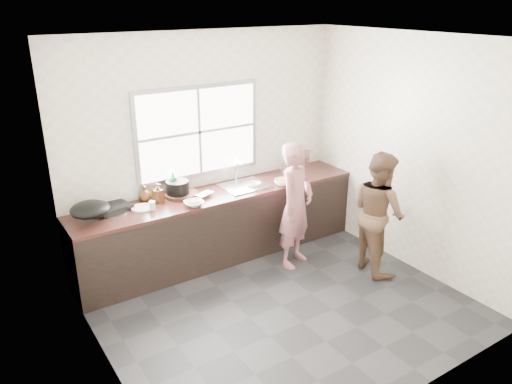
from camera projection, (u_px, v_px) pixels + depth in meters
floor at (282, 306)px, 5.26m from camera, size 3.60×3.20×0.01m
ceiling at (288, 38)px, 4.27m from camera, size 3.60×3.20×0.01m
wall_back at (206, 146)px, 6.02m from camera, size 3.60×0.01×2.70m
wall_left at (96, 231)px, 3.85m from camera, size 0.01×3.20×2.70m
wall_right at (412, 155)px, 5.69m from camera, size 0.01×3.20×2.70m
wall_front at (419, 253)px, 3.52m from camera, size 3.60×0.01×2.70m
cabinet at (221, 226)px, 6.12m from camera, size 3.60×0.62×0.82m
countertop at (220, 194)px, 5.96m from camera, size 3.60×0.64×0.04m
sink at (245, 186)px, 6.13m from camera, size 0.55×0.45×0.02m
faucet at (236, 170)px, 6.23m from camera, size 0.02×0.02×0.30m
window_frame at (198, 132)px, 5.88m from camera, size 1.60×0.05×1.10m
window_glazing at (199, 132)px, 5.86m from camera, size 1.50×0.01×1.00m
woman at (296, 209)px, 5.86m from camera, size 0.61×0.52×1.41m
person_side at (378, 212)px, 5.73m from camera, size 0.67×0.79×1.45m
cutting_board at (181, 194)px, 5.84m from camera, size 0.47×0.47×0.04m
cleaver at (204, 194)px, 5.79m from camera, size 0.25×0.18×0.01m
bowl_mince at (194, 204)px, 5.55m from camera, size 0.23×0.23×0.05m
bowl_crabs at (283, 183)px, 6.17m from camera, size 0.20×0.20×0.05m
bowl_held at (254, 184)px, 6.12m from camera, size 0.24×0.24×0.06m
black_pot at (178, 189)px, 5.79m from camera, size 0.35×0.35×0.19m
plate_food at (142, 208)px, 5.48m from camera, size 0.29×0.29×0.02m
bottle_green at (173, 182)px, 5.82m from camera, size 0.16×0.16×0.31m
bottle_brown_tall at (158, 194)px, 5.63m from camera, size 0.12×0.12×0.20m
bottle_brown_short at (145, 194)px, 5.67m from camera, size 0.14×0.14×0.16m
glass_jar at (152, 206)px, 5.44m from camera, size 0.07×0.07×0.10m
burner at (109, 207)px, 5.46m from camera, size 0.47×0.47×0.06m
wok at (90, 209)px, 5.12m from camera, size 0.49×0.49×0.15m
dish_rack at (292, 158)px, 6.72m from camera, size 0.46×0.39×0.29m
pot_lid_left at (114, 213)px, 5.37m from camera, size 0.31×0.31×0.01m
pot_lid_right at (115, 207)px, 5.52m from camera, size 0.28×0.28×0.01m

